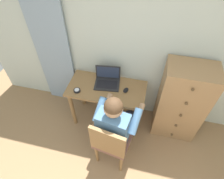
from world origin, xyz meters
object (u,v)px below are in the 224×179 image
object	(u,v)px
desk_clock	(77,90)
laptop	(107,80)
chair	(111,142)
person_seated	(117,121)
computer_mouse	(126,90)
desk	(107,94)
dresser	(181,103)

from	to	relation	value
desk_clock	laptop	bearing A→B (deg)	35.03
chair	laptop	world-z (taller)	laptop
person_seated	computer_mouse	xyz separation A→B (m)	(0.02, 0.48, 0.05)
desk	laptop	xyz separation A→B (m)	(-0.01, 0.10, 0.18)
chair	person_seated	size ratio (longest dim) A/B	0.74
chair	computer_mouse	bearing A→B (deg)	86.32
person_seated	computer_mouse	size ratio (longest dim) A/B	12.10
laptop	dresser	bearing A→B (deg)	-1.74
desk	person_seated	world-z (taller)	person_seated
desk	chair	size ratio (longest dim) A/B	1.20
laptop	desk_clock	world-z (taller)	laptop
desk	chair	bearing A→B (deg)	-71.15
person_seated	desk_clock	distance (m)	0.70
computer_mouse	desk_clock	xyz separation A→B (m)	(-0.64, -0.16, -0.00)
laptop	chair	bearing A→B (deg)	-72.55
desk_clock	dresser	bearing A→B (deg)	9.00
person_seated	laptop	distance (m)	0.63
computer_mouse	desk_clock	size ratio (longest dim) A/B	1.11
person_seated	desk_clock	xyz separation A→B (m)	(-0.62, 0.32, 0.05)
desk	person_seated	xyz separation A→B (m)	(0.25, -0.47, 0.09)
computer_mouse	desk	bearing A→B (deg)	-160.76
laptop	computer_mouse	distance (m)	0.30
dresser	desk_clock	bearing A→B (deg)	-171.00
desk	person_seated	bearing A→B (deg)	-62.26
dresser	desk_clock	size ratio (longest dim) A/B	13.56
dresser	person_seated	world-z (taller)	dresser
chair	person_seated	bearing A→B (deg)	82.23
laptop	computer_mouse	size ratio (longest dim) A/B	3.69
chair	person_seated	xyz separation A→B (m)	(0.02, 0.18, 0.18)
person_seated	computer_mouse	world-z (taller)	person_seated
laptop	computer_mouse	xyz separation A→B (m)	(0.28, -0.09, -0.04)
computer_mouse	chair	bearing A→B (deg)	-75.96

